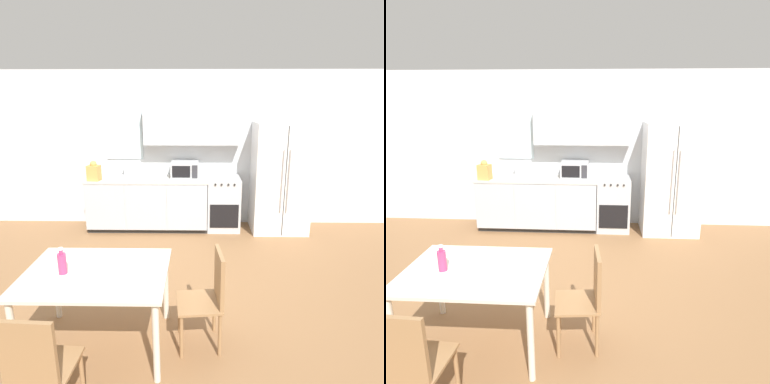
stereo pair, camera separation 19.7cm
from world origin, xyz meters
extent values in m
plane|color=olive|center=(0.00, 0.00, 0.00)|extent=(12.00, 12.00, 0.00)
cube|color=silver|center=(0.00, 2.32, 1.35)|extent=(12.00, 0.06, 2.70)
cube|color=silver|center=(-0.87, 2.28, 1.65)|extent=(0.63, 0.04, 0.92)
cube|color=#B2B7BC|center=(0.33, 2.13, 1.81)|extent=(1.64, 0.32, 0.67)
cube|color=#333333|center=(-0.44, 2.00, 0.04)|extent=(2.04, 0.58, 0.08)
cube|color=#B2B7BC|center=(-0.44, 1.97, 0.48)|extent=(2.04, 0.64, 0.80)
cube|color=#B2B7BC|center=(-1.12, 1.64, 0.48)|extent=(0.66, 0.01, 0.78)
cube|color=#B2B7BC|center=(-0.44, 1.64, 0.48)|extent=(0.66, 0.01, 0.78)
cube|color=#B2B7BC|center=(0.24, 1.64, 0.48)|extent=(0.66, 0.01, 0.78)
cube|color=beige|center=(-0.44, 1.97, 0.89)|extent=(2.06, 0.66, 0.03)
cube|color=#B7BABC|center=(0.87, 1.99, 0.46)|extent=(0.56, 0.59, 0.92)
cube|color=black|center=(0.87, 1.69, 0.32)|extent=(0.48, 0.01, 0.41)
cylinder|color=#262626|center=(0.71, 1.68, 0.87)|extent=(0.03, 0.02, 0.03)
cylinder|color=#262626|center=(0.81, 1.68, 0.87)|extent=(0.03, 0.02, 0.03)
cylinder|color=#262626|center=(0.92, 1.68, 0.87)|extent=(0.03, 0.02, 0.03)
cylinder|color=#262626|center=(1.02, 1.68, 0.87)|extent=(0.03, 0.02, 0.03)
cube|color=white|center=(1.82, 1.94, 0.93)|extent=(0.92, 0.70, 1.86)
cube|color=#3F3F3F|center=(1.82, 1.58, 0.93)|extent=(0.01, 0.01, 1.80)
cylinder|color=silver|center=(1.77, 1.56, 0.97)|extent=(0.02, 0.02, 1.02)
cylinder|color=silver|center=(1.87, 1.56, 0.97)|extent=(0.02, 0.02, 1.02)
cube|color=#B7BABC|center=(-0.87, 1.97, 0.92)|extent=(0.57, 0.45, 0.02)
cylinder|color=silver|center=(-0.87, 2.15, 1.03)|extent=(0.02, 0.02, 0.21)
cylinder|color=silver|center=(-0.87, 2.08, 1.12)|extent=(0.02, 0.14, 0.02)
cube|color=#B7BABC|center=(0.20, 2.07, 1.04)|extent=(0.47, 0.38, 0.27)
cube|color=black|center=(0.14, 1.87, 1.04)|extent=(0.30, 0.01, 0.20)
cube|color=#2D2D33|center=(0.37, 1.87, 1.04)|extent=(0.09, 0.01, 0.22)
cylinder|color=white|center=(-0.37, 1.79, 0.95)|extent=(0.09, 0.09, 0.08)
torus|color=white|center=(-0.29, 1.79, 0.95)|extent=(0.02, 0.07, 0.07)
cube|color=#DB994C|center=(-1.31, 1.80, 1.03)|extent=(0.22, 0.20, 0.25)
sphere|color=#DB994C|center=(-1.31, 1.80, 1.19)|extent=(0.12, 0.12, 0.11)
cube|color=beige|center=(-0.47, -1.03, 0.75)|extent=(1.26, 0.96, 0.03)
cylinder|color=beige|center=(-1.04, -1.45, 0.37)|extent=(0.06, 0.06, 0.73)
cylinder|color=beige|center=(0.09, -1.45, 0.37)|extent=(0.06, 0.06, 0.73)
cylinder|color=beige|center=(-1.04, -0.61, 0.37)|extent=(0.06, 0.06, 0.73)
cylinder|color=beige|center=(0.09, -0.61, 0.37)|extent=(0.06, 0.06, 0.73)
cube|color=#997047|center=(-0.63, -1.79, 0.44)|extent=(0.42, 0.42, 0.02)
cube|color=#997047|center=(-0.64, -1.97, 0.69)|extent=(0.37, 0.05, 0.48)
cylinder|color=#997047|center=(-0.79, -1.61, 0.21)|extent=(0.03, 0.03, 0.43)
cylinder|color=#997047|center=(-0.45, -1.63, 0.21)|extent=(0.03, 0.03, 0.43)
cube|color=#997047|center=(0.43, -1.00, 0.44)|extent=(0.44, 0.44, 0.02)
cube|color=#997047|center=(0.61, -0.98, 0.69)|extent=(0.07, 0.37, 0.48)
cylinder|color=#997047|center=(0.28, -1.19, 0.21)|extent=(0.03, 0.03, 0.43)
cylinder|color=#997047|center=(0.25, -0.85, 0.21)|extent=(0.03, 0.03, 0.43)
cylinder|color=#997047|center=(0.62, -1.15, 0.21)|extent=(0.03, 0.03, 0.43)
cylinder|color=#997047|center=(0.59, -0.81, 0.21)|extent=(0.03, 0.03, 0.43)
cylinder|color=#DB386B|center=(-0.75, -1.07, 0.85)|extent=(0.07, 0.07, 0.18)
cylinder|color=#DB386B|center=(-0.75, -1.07, 0.97)|extent=(0.03, 0.03, 0.04)
cylinder|color=white|center=(-0.75, -1.07, 0.99)|extent=(0.04, 0.04, 0.02)
camera|label=1|loc=(0.41, -3.73, 2.23)|focal=32.00mm
camera|label=2|loc=(0.61, -3.72, 2.23)|focal=32.00mm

